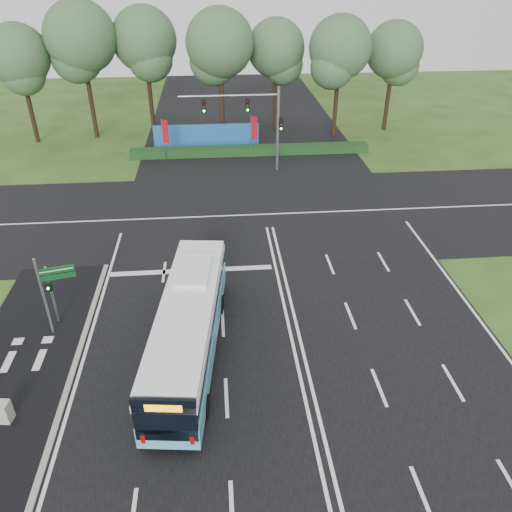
{
  "coord_description": "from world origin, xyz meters",
  "views": [
    {
      "loc": [
        -3.35,
        -19.9,
        16.1
      ],
      "look_at": [
        -1.43,
        2.0,
        2.69
      ],
      "focal_mm": 35.0,
      "sensor_mm": 36.0,
      "label": 1
    }
  ],
  "objects": [
    {
      "name": "traffic_light_gantry",
      "position": [
        0.21,
        20.5,
        4.66
      ],
      "size": [
        8.41,
        0.28,
        7.0
      ],
      "color": "gray",
      "rests_on": "ground"
    },
    {
      "name": "utility_cabinet",
      "position": [
        -12.17,
        -5.42,
        0.5
      ],
      "size": [
        0.67,
        0.58,
        1.0
      ],
      "primitive_type": "cube",
      "rotation": [
        0.0,
        0.0,
        -0.14
      ],
      "color": "#BBAF96",
      "rests_on": "ground"
    },
    {
      "name": "ground",
      "position": [
        0.0,
        0.0,
        0.0
      ],
      "size": [
        120.0,
        120.0,
        0.0
      ],
      "primitive_type": "plane",
      "color": "#2C4B19",
      "rests_on": "ground"
    },
    {
      "name": "street_sign",
      "position": [
        -11.32,
        0.04,
        2.7
      ],
      "size": [
        1.65,
        0.46,
        4.32
      ],
      "rotation": [
        0.0,
        0.0,
        0.23
      ],
      "color": "gray",
      "rests_on": "ground"
    },
    {
      "name": "eucalyptus_row",
      "position": [
        -4.03,
        30.86,
        8.63
      ],
      "size": [
        41.13,
        9.66,
        12.77
      ],
      "color": "black",
      "rests_on": "ground"
    },
    {
      "name": "banner_flag_left",
      "position": [
        -7.57,
        23.41,
        2.53
      ],
      "size": [
        0.55,
        0.19,
        3.84
      ],
      "rotation": [
        0.0,
        0.0,
        -0.27
      ],
      "color": "gray",
      "rests_on": "ground"
    },
    {
      "name": "kerb_strip",
      "position": [
        -10.1,
        -3.0,
        0.06
      ],
      "size": [
        0.25,
        18.0,
        0.12
      ],
      "primitive_type": "cube",
      "color": "gray",
      "rests_on": "ground"
    },
    {
      "name": "city_bus",
      "position": [
        -4.85,
        -2.12,
        1.64
      ],
      "size": [
        3.66,
        11.53,
        3.25
      ],
      "rotation": [
        0.0,
        0.0,
        -0.12
      ],
      "color": "#5AB3D1",
      "rests_on": "ground"
    },
    {
      "name": "road_cross",
      "position": [
        0.0,
        12.0,
        0.03
      ],
      "size": [
        120.0,
        14.0,
        0.05
      ],
      "primitive_type": "cube",
      "color": "black",
      "rests_on": "ground"
    },
    {
      "name": "hedge",
      "position": [
        0.0,
        24.5,
        0.4
      ],
      "size": [
        22.0,
        1.2,
        0.8
      ],
      "primitive_type": "cube",
      "color": "#143817",
      "rests_on": "ground"
    },
    {
      "name": "bike_path",
      "position": [
        -12.5,
        -3.0,
        0.03
      ],
      "size": [
        5.0,
        18.0,
        0.06
      ],
      "primitive_type": "cube",
      "color": "black",
      "rests_on": "ground"
    },
    {
      "name": "road_main",
      "position": [
        0.0,
        0.0,
        0.02
      ],
      "size": [
        20.0,
        120.0,
        0.04
      ],
      "primitive_type": "cube",
      "color": "black",
      "rests_on": "ground"
    },
    {
      "name": "pedestrian_signal",
      "position": [
        -11.61,
        0.79,
        1.82
      ],
      "size": [
        0.29,
        0.41,
        3.32
      ],
      "rotation": [
        0.0,
        0.0,
        -0.14
      ],
      "color": "gray",
      "rests_on": "ground"
    },
    {
      "name": "banner_flag_mid",
      "position": [
        0.24,
        23.7,
        2.55
      ],
      "size": [
        0.55,
        0.21,
        3.86
      ],
      "rotation": [
        0.0,
        0.0,
        -0.3
      ],
      "color": "gray",
      "rests_on": "ground"
    },
    {
      "name": "blue_hoarding",
      "position": [
        -4.0,
        27.0,
        1.1
      ],
      "size": [
        10.0,
        0.3,
        2.2
      ],
      "primitive_type": "cube",
      "color": "#1C5799",
      "rests_on": "ground"
    }
  ]
}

